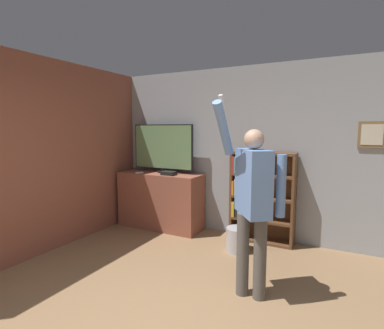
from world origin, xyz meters
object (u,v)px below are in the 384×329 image
television (163,148)px  person (252,196)px  bookshelf (257,197)px  game_console (169,173)px  waste_bin (238,240)px

television → person: size_ratio=0.57×
television → bookshelf: size_ratio=0.85×
game_console → person: 2.23m
game_console → person: bearing=-36.2°
bookshelf → game_console: bearing=-169.4°
bookshelf → person: bearing=-76.5°
person → waste_bin: bearing=168.4°
television → waste_bin: (1.55, -0.48, -1.23)m
bookshelf → television: bearing=-178.1°
game_console → bookshelf: 1.47m
bookshelf → waste_bin: bookshelf is taller
game_console → waste_bin: 1.57m
person → waste_bin: size_ratio=6.05×
bookshelf → waste_bin: size_ratio=4.07×
game_console → television: bearing=139.5°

